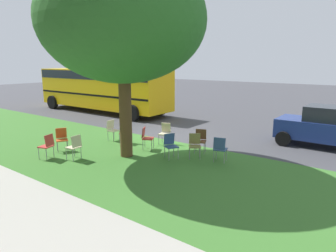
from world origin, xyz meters
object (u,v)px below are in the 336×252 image
Objects in this scene: chair_9 at (126,131)px; chair_10 at (47,144)px; chair_7 at (146,136)px; chair_8 at (170,144)px; street_tree at (123,21)px; chair_2 at (200,139)px; chair_4 at (195,144)px; chair_5 at (220,148)px; chair_1 at (165,132)px; school_bus at (102,86)px; parked_car at (328,127)px; chair_6 at (75,145)px; chair_3 at (112,129)px; chair_0 at (62,138)px.

chair_9 is 1.00× the size of chair_10.
chair_7 is 1.00× the size of chair_9.
chair_8 is 2.76m from chair_9.
street_tree reaches higher than chair_2.
chair_7 is 1.31m from chair_9.
chair_5 is (-0.94, -0.11, 0.00)m from chair_4.
school_bus reaches higher than chair_1.
parked_car is (-4.15, -4.90, 0.32)m from chair_8.
chair_7 is (0.09, 1.09, 0.00)m from chair_1.
chair_7 is at bearing -91.37° from street_tree.
chair_4 is 0.24× the size of parked_car.
street_tree is 7.69× the size of chair_8.
chair_8 is 6.43m from parked_car.
chair_9 is at bearing -86.98° from chair_6.
chair_7 and chair_9 have the same top height.
chair_10 is (2.02, 2.97, 0.00)m from chair_7.
chair_4 is at bearing -142.17° from chair_10.
chair_1 is 6.50m from parked_car.
chair_8 is at bearing 171.53° from chair_3.
chair_7 is 9.93m from school_bus.
school_bus is at bearing -2.32° from parked_car.
street_tree is at bearing 134.34° from chair_9.
chair_1 is 1.09m from chair_7.
chair_5 is at bearing -178.72° from chair_9.
chair_0 is at bearing 81.56° from chair_3.
street_tree is 7.69× the size of chair_9.
chair_10 is at bearing 33.19° from chair_5.
chair_2 is at bearing -133.79° from street_tree.
chair_6 is at bearing 39.65° from chair_4.
chair_3 is at bearing -5.36° from chair_7.
chair_0 is at bearing 40.22° from chair_7.
parked_car is (-3.67, -3.65, 0.32)m from chair_2.
chair_2 is 2.11m from chair_7.
chair_9 is at bearing -45.66° from street_tree.
chair_1 is 1.00× the size of chair_8.
chair_0 is 2.31m from chair_3.
chair_0 is at bearing 22.57° from street_tree.
chair_5 is at bearing -146.81° from chair_10.
school_bus reaches higher than chair_2.
chair_10 is (3.43, 2.65, 0.00)m from chair_8.
chair_2 is 5.52m from chair_10.
chair_2 is 1.00× the size of chair_9.
school_bus is at bearing -31.48° from chair_7.
chair_2 is 1.00× the size of chair_8.
chair_10 is at bearing 77.22° from chair_9.
chair_6 is at bearing 46.40° from parked_car.
chair_2 is (-1.92, -2.00, -4.16)m from street_tree.
parked_car is (-8.03, -6.66, 0.32)m from chair_0.
chair_5 is 1.00× the size of chair_10.
chair_1 is 2.18m from chair_4.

